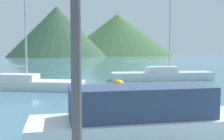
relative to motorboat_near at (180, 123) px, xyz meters
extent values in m
cube|color=white|center=(-0.59, 0.04, -0.14)|extent=(7.03, 2.11, 0.75)
cube|color=black|center=(-0.59, 0.04, -0.42)|extent=(7.07, 2.12, 0.20)
cube|color=#334260|center=(-1.11, 0.07, 0.65)|extent=(3.86, 1.58, 0.83)
cube|color=silver|center=(6.01, 14.16, -0.20)|extent=(8.45, 2.78, 0.64)
cube|color=silver|center=(6.01, 14.16, 0.34)|extent=(2.62, 1.53, 0.45)
cylinder|color=#BCBCC1|center=(6.63, 14.08, 3.35)|extent=(0.12, 0.12, 6.46)
cylinder|color=#BCBCC1|center=(4.78, 14.31, 1.02)|extent=(3.71, 0.56, 0.10)
cube|color=white|center=(-5.04, 11.89, -0.24)|extent=(8.51, 5.06, 0.56)
cube|color=white|center=(-5.04, 11.89, 0.23)|extent=(2.84, 2.16, 0.39)
cylinder|color=#BCBCC1|center=(-4.46, 11.63, 4.66)|extent=(0.12, 0.12, 9.25)
cylinder|color=orange|center=(0.17, 6.68, -0.32)|extent=(0.88, 0.88, 0.40)
sphere|color=orange|center=(0.17, 6.68, 0.18)|extent=(0.62, 0.62, 0.62)
cone|color=#38563D|center=(2.10, 82.19, 7.24)|extent=(30.77, 30.77, 15.53)
cone|color=#3D6038|center=(25.38, 95.81, 7.17)|extent=(41.40, 41.40, 15.38)
camera|label=1|loc=(-3.73, -6.84, 2.06)|focal=45.00mm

